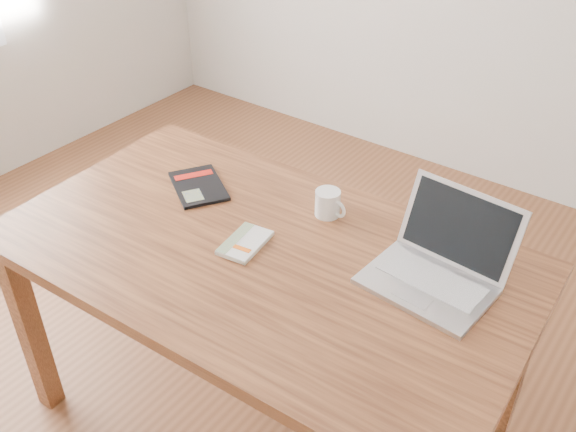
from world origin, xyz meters
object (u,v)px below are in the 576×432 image
Objects in this scene: black_guidebook at (198,186)px; laptop at (438,264)px; desk at (262,273)px; coffee_mug at (328,203)px; white_guidebook at (245,243)px.

laptop reaches higher than black_guidebook.
desk is 0.40m from black_guidebook.
coffee_mug is (0.42, 0.12, 0.04)m from black_guidebook.
coffee_mug reaches higher than black_guidebook.
desk is 0.29m from coffee_mug.
white_guidebook is 0.29m from coffee_mug.
black_guidebook is 2.42× the size of coffee_mug.
black_guidebook is at bearing 157.52° from desk.
black_guidebook is at bearing -172.34° from laptop.
laptop is at bearing 19.08° from desk.
coffee_mug is at bearing 74.76° from desk.
coffee_mug is (0.11, 0.26, 0.04)m from white_guidebook.
black_guidebook is 0.44m from coffee_mug.
laptop is 3.11× the size of coffee_mug.
desk is at bearing -77.81° from black_guidebook.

